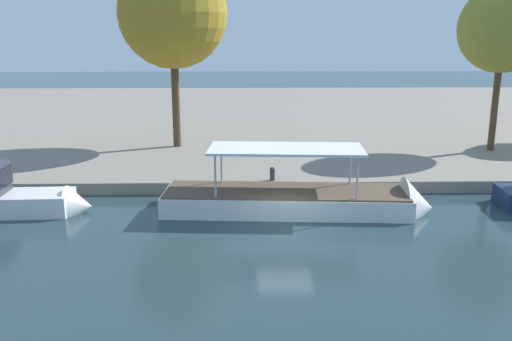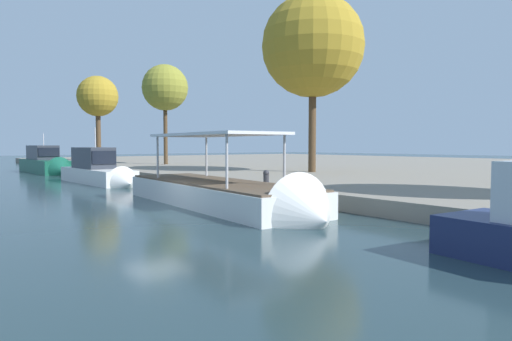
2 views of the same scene
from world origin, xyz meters
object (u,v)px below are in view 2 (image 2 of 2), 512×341
object	(u,v)px
tour_boat_2	(227,199)
tree_4	(98,96)
motor_yacht_0	(46,165)
tree_3	(312,46)
tree_1	(165,88)
mooring_bollard_1	(266,177)
motor_yacht_1	(99,174)

from	to	relation	value
tour_boat_2	tree_4	xyz separation A→B (m)	(-42.35, 9.21, 8.54)
motor_yacht_0	tree_3	world-z (taller)	tree_3
tree_3	tree_1	bearing A→B (deg)	-172.27
tree_1	mooring_bollard_1	bearing A→B (deg)	-16.12
mooring_bollard_1	tree_1	size ratio (longest dim) A/B	0.07
mooring_bollard_1	tree_3	xyz separation A→B (m)	(-6.71, 9.86, 8.90)
tour_boat_2	tree_4	size ratio (longest dim) A/B	1.24
tree_3	tree_4	distance (m)	34.35
motor_yacht_1	tour_boat_2	bearing A→B (deg)	-1.75
tour_boat_2	mooring_bollard_1	world-z (taller)	tour_boat_2
mooring_bollard_1	tree_1	distance (m)	27.43
mooring_bollard_1	tree_3	size ratio (longest dim) A/B	0.06
motor_yacht_1	tree_3	world-z (taller)	tree_3
mooring_bollard_1	motor_yacht_0	bearing A→B (deg)	-173.38
tour_boat_2	tree_3	bearing A→B (deg)	125.72
motor_yacht_1	tour_boat_2	distance (m)	15.56
mooring_bollard_1	tree_3	bearing A→B (deg)	124.24
motor_yacht_1	tree_4	size ratio (longest dim) A/B	0.91
tour_boat_2	tree_3	distance (m)	18.34
tour_boat_2	tree_1	world-z (taller)	tree_1
tour_boat_2	mooring_bollard_1	bearing A→B (deg)	118.20
tree_1	tree_3	world-z (taller)	tree_3
motor_yacht_1	tree_4	world-z (taller)	tree_4
motor_yacht_0	tree_1	xyz separation A→B (m)	(3.70, 10.70, 7.74)
motor_yacht_1	tour_boat_2	size ratio (longest dim) A/B	0.73
motor_yacht_0	tree_1	size ratio (longest dim) A/B	1.04
tour_boat_2	mooring_bollard_1	size ratio (longest dim) A/B	17.73
mooring_bollard_1	tree_4	size ratio (longest dim) A/B	0.07
motor_yacht_1	tree_4	bearing A→B (deg)	158.87
motor_yacht_0	tour_boat_2	world-z (taller)	motor_yacht_0
tour_boat_2	mooring_bollard_1	xyz separation A→B (m)	(-1.55, 3.42, 0.68)
motor_yacht_0	tree_4	xyz separation A→B (m)	(-11.74, 9.17, 8.16)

